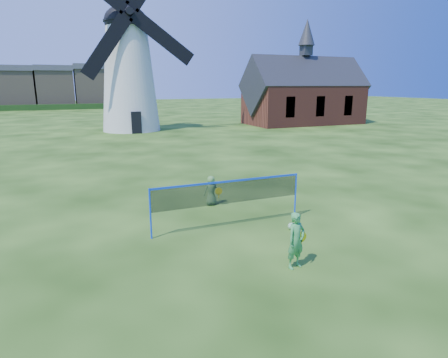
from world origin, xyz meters
TOP-DOWN VIEW (x-y plane):
  - ground at (0.00, 0.00)m, footprint 220.00×220.00m
  - windmill at (1.72, 28.16)m, footprint 11.91×5.58m
  - chapel at (21.41, 27.39)m, footprint 13.68×6.63m
  - badminton_net at (0.19, 0.09)m, footprint 5.05×0.05m
  - player_girl at (0.64, -3.10)m, footprint 0.72×0.46m
  - player_boy at (0.49, 2.46)m, footprint 0.64×0.42m
  - play_ball at (1.94, -0.88)m, footprint 0.22×0.22m

SIDE VIEW (x-z plane):
  - ground at x=0.00m, z-range 0.00..0.00m
  - play_ball at x=1.94m, z-range 0.00..0.22m
  - player_boy at x=0.49m, z-range 0.00..1.13m
  - player_girl at x=0.64m, z-range 0.00..1.44m
  - badminton_net at x=0.19m, z-range 0.36..1.91m
  - chapel at x=21.41m, z-range -2.53..9.04m
  - windmill at x=1.72m, z-range -2.49..14.23m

